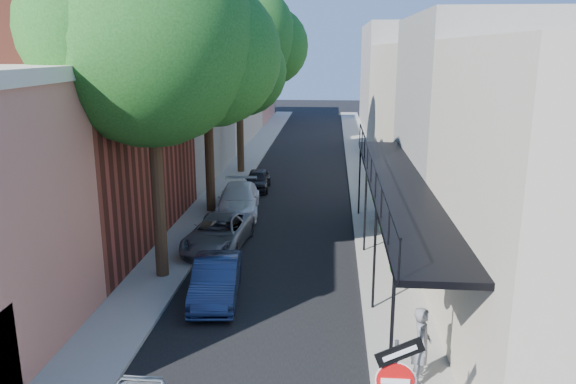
% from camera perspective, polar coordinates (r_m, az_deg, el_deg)
% --- Properties ---
extents(road_surface, '(6.00, 64.00, 0.01)m').
position_cam_1_polar(road_surface, '(38.60, 1.50, 2.81)').
color(road_surface, black).
rests_on(road_surface, ground).
extents(sidewalk_left, '(2.00, 64.00, 0.12)m').
position_cam_1_polar(sidewalk_left, '(39.00, -4.38, 2.98)').
color(sidewalk_left, gray).
rests_on(sidewalk_left, ground).
extents(sidewalk_right, '(2.00, 64.00, 0.12)m').
position_cam_1_polar(sidewalk_right, '(38.59, 7.45, 2.78)').
color(sidewalk_right, gray).
rests_on(sidewalk_right, ground).
extents(buildings_left, '(10.10, 59.10, 12.00)m').
position_cam_1_polar(buildings_left, '(38.33, -12.78, 9.84)').
color(buildings_left, '#BD7061').
rests_on(buildings_left, ground).
extents(buildings_right, '(9.80, 55.00, 10.00)m').
position_cam_1_polar(buildings_right, '(38.05, 15.32, 8.88)').
color(buildings_right, '#B6AC96').
rests_on(buildings_right, ground).
extents(oak_near, '(7.48, 6.80, 11.42)m').
position_cam_1_polar(oak_near, '(18.80, -12.38, 14.49)').
color(oak_near, '#322114').
rests_on(oak_near, ground).
extents(oak_mid, '(6.60, 6.00, 10.20)m').
position_cam_1_polar(oak_mid, '(26.56, -7.38, 12.79)').
color(oak_mid, '#322114').
rests_on(oak_mid, ground).
extents(oak_far, '(7.70, 7.00, 11.90)m').
position_cam_1_polar(oak_far, '(35.44, -4.27, 15.18)').
color(oak_far, '#322114').
rests_on(oak_far, ground).
extents(parked_car_b, '(1.77, 4.07, 1.30)m').
position_cam_1_polar(parked_car_b, '(18.09, -7.32, -8.81)').
color(parked_car_b, '#162345').
rests_on(parked_car_b, ground).
extents(parked_car_c, '(2.44, 4.72, 1.27)m').
position_cam_1_polar(parked_car_c, '(22.44, -7.07, -4.19)').
color(parked_car_c, slate).
rests_on(parked_car_c, ground).
extents(parked_car_d, '(2.38, 4.90, 1.37)m').
position_cam_1_polar(parked_car_d, '(27.11, -5.03, -0.76)').
color(parked_car_d, silver).
rests_on(parked_car_d, ground).
extents(parked_car_e, '(1.46, 3.36, 1.13)m').
position_cam_1_polar(parked_car_e, '(31.62, -3.12, 1.24)').
color(parked_car_e, black).
rests_on(parked_car_e, ground).
extents(pedestrian, '(0.51, 0.72, 1.88)m').
position_cam_1_polar(pedestrian, '(13.84, 13.42, -14.90)').
color(pedestrian, slate).
rests_on(pedestrian, sidewalk_right).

